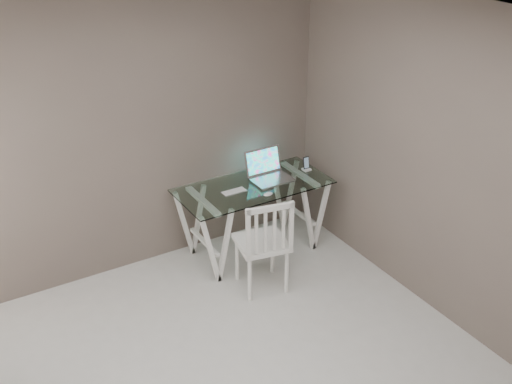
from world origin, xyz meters
TOP-DOWN VIEW (x-y plane):
  - room at (-0.06, 0.02)m, footprint 4.50×4.52m
  - desk at (1.10, 1.83)m, footprint 1.50×0.70m
  - chair at (0.84, 1.20)m, footprint 0.52×0.52m
  - laptop at (1.32, 1.91)m, footprint 0.39×0.35m
  - keyboard at (0.88, 1.81)m, footprint 0.25×0.11m
  - mouse at (1.11, 1.58)m, footprint 0.10×0.06m
  - phone_dock at (1.75, 1.86)m, footprint 0.08×0.08m

SIDE VIEW (x-z plane):
  - desk at x=1.10m, z-range 0.01..0.76m
  - chair at x=0.84m, z-range 0.05..1.01m
  - keyboard at x=0.88m, z-range 0.75..0.75m
  - mouse at x=1.11m, z-range 0.75..0.78m
  - phone_dock at x=1.75m, z-range 0.71..0.86m
  - laptop at x=1.32m, z-range 0.67..0.95m
  - room at x=-0.06m, z-range 0.36..3.07m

